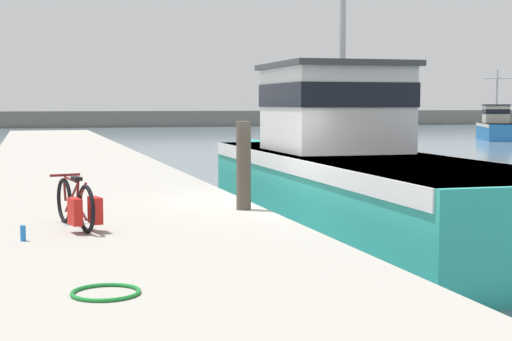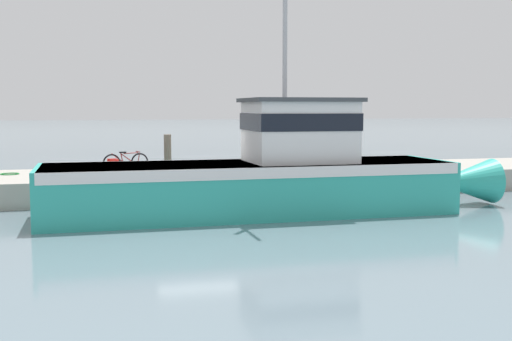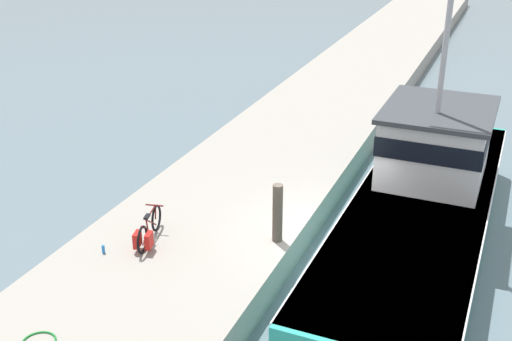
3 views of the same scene
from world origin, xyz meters
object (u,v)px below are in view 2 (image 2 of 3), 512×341
object	(u,v)px
mooring_post	(168,156)
water_bottle_on_curb	(100,168)
bicycle_touring	(122,162)
fishing_boat_main	(271,173)

from	to	relation	value
mooring_post	water_bottle_on_curb	distance (m)	4.10
bicycle_touring	mooring_post	size ratio (longest dim) A/B	1.16
fishing_boat_main	water_bottle_on_curb	distance (m)	8.04
fishing_boat_main	bicycle_touring	world-z (taller)	fishing_boat_main
mooring_post	water_bottle_on_curb	size ratio (longest dim) A/B	7.27
water_bottle_on_curb	bicycle_touring	bearing A→B (deg)	45.44
bicycle_touring	water_bottle_on_curb	world-z (taller)	bicycle_touring
mooring_post	bicycle_touring	bearing A→B (deg)	-154.10
mooring_post	fishing_boat_main	bearing A→B (deg)	41.87
bicycle_touring	mooring_post	world-z (taller)	mooring_post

